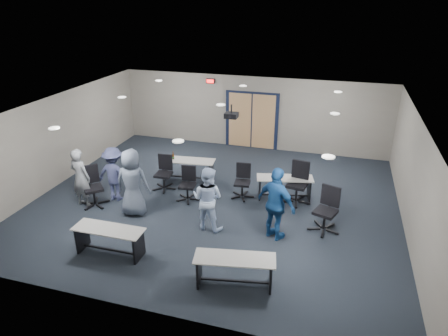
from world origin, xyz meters
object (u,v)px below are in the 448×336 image
(table_front_right, at_px, (235,266))
(table_back_left, at_px, (188,166))
(table_front_left, at_px, (109,237))
(person_gray, at_px, (80,178))
(table_back_right, at_px, (285,184))
(chair_loose_right, at_px, (325,210))
(chair_back_a, at_px, (163,173))
(chair_back_d, at_px, (297,183))
(person_back, at_px, (114,174))
(chair_back_b, at_px, (187,184))
(chair_back_c, at_px, (242,182))
(person_plaid, at_px, (132,183))
(person_navy, at_px, (276,204))
(person_lightblue, at_px, (208,199))
(chair_loose_left, at_px, (93,187))

(table_front_right, bearing_deg, table_back_left, 111.20)
(table_front_left, relative_size, person_gray, 0.97)
(table_back_right, xyz_separation_m, chair_loose_right, (1.21, -1.45, 0.13))
(table_back_left, distance_m, chair_back_a, 0.94)
(chair_loose_right, bearing_deg, table_front_left, -133.30)
(chair_back_d, height_order, person_back, person_back)
(chair_loose_right, bearing_deg, chair_back_b, -168.53)
(person_back, bearing_deg, chair_back_c, -163.45)
(table_back_right, bearing_deg, table_back_left, 160.55)
(table_front_right, distance_m, person_plaid, 3.89)
(person_gray, bearing_deg, chair_back_b, -150.09)
(person_navy, bearing_deg, person_plaid, 29.43)
(person_lightblue, bearing_deg, chair_loose_right, -158.33)
(table_back_left, bearing_deg, person_back, -136.34)
(table_back_right, bearing_deg, table_front_right, -108.60)
(table_back_right, relative_size, chair_back_d, 1.40)
(table_front_left, xyz_separation_m, chair_loose_left, (-1.63, 1.87, 0.12))
(table_front_left, xyz_separation_m, chair_back_a, (-0.19, 3.33, 0.08))
(table_front_left, distance_m, person_navy, 3.88)
(chair_back_a, relative_size, chair_loose_left, 0.93)
(table_back_right, distance_m, chair_loose_left, 5.36)
(person_navy, relative_size, person_back, 1.16)
(chair_back_c, relative_size, chair_loose_left, 0.89)
(table_back_left, xyz_separation_m, chair_loose_left, (-1.90, -2.28, 0.09))
(person_plaid, height_order, person_lightblue, person_plaid)
(table_front_left, distance_m, table_front_right, 2.98)
(person_gray, distance_m, person_navy, 5.41)
(chair_loose_left, bearing_deg, chair_back_b, -20.75)
(person_plaid, relative_size, person_back, 1.16)
(chair_loose_right, xyz_separation_m, person_plaid, (-4.91, -0.58, 0.34))
(table_front_left, distance_m, chair_loose_right, 5.15)
(person_back, bearing_deg, table_back_left, -131.57)
(table_back_left, height_order, chair_back_d, chair_back_d)
(person_lightblue, bearing_deg, chair_back_a, -32.52)
(table_back_right, xyz_separation_m, person_gray, (-5.31, -1.98, 0.39))
(person_plaid, distance_m, person_lightblue, 2.11)
(chair_back_c, height_order, person_plaid, person_plaid)
(table_front_right, xyz_separation_m, chair_loose_left, (-4.60, 2.10, 0.11))
(chair_back_b, relative_size, chair_loose_right, 0.86)
(chair_back_b, xyz_separation_m, chair_back_d, (2.99, 0.74, 0.10))
(person_navy, bearing_deg, table_back_right, -57.00)
(table_back_left, height_order, table_back_right, table_back_left)
(chair_loose_right, height_order, person_lightblue, person_lightblue)
(person_plaid, bearing_deg, chair_back_d, -162.32)
(chair_loose_left, relative_size, person_lightblue, 0.68)
(chair_back_b, distance_m, chair_loose_right, 3.88)
(table_back_left, relative_size, chair_back_c, 1.73)
(table_back_left, bearing_deg, table_front_right, -64.72)
(person_navy, bearing_deg, chair_loose_right, -119.12)
(person_back, bearing_deg, chair_loose_left, 49.45)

